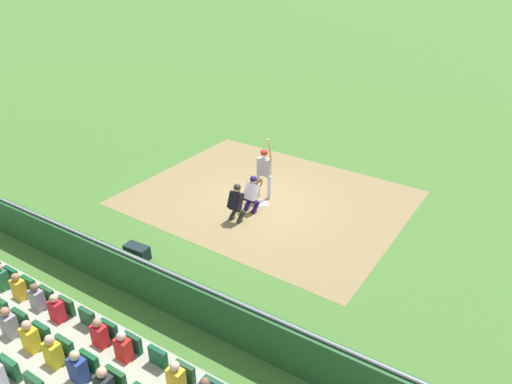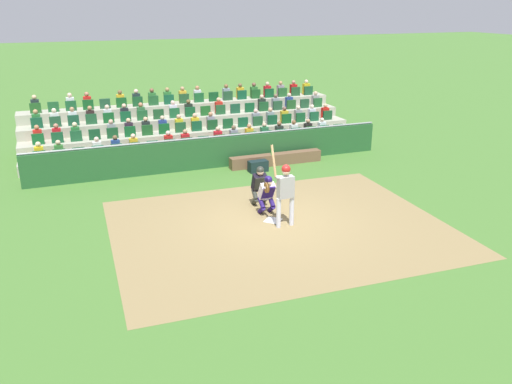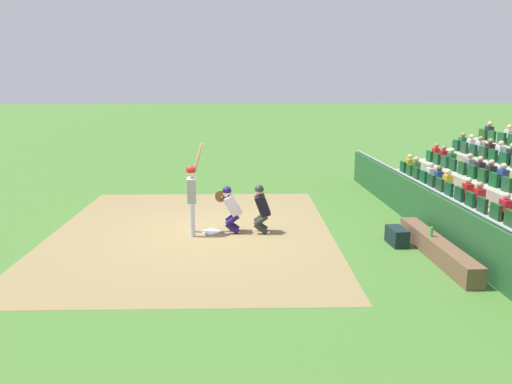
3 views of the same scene
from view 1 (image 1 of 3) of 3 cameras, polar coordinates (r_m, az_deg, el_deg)
The scene contains 10 objects.
ground_plane at distance 15.95m, azimuth 0.60°, elevation -1.44°, with size 160.00×160.00×0.00m, color #43732D.
infield_dirt_patch at distance 16.32m, azimuth 1.51°, elevation -0.69°, with size 9.22×7.29×0.01m, color olive.
home_plate_marker at distance 15.94m, azimuth 0.60°, elevation -1.39°, with size 0.44×0.44×0.02m, color white.
batter_at_plate at distance 15.85m, azimuth 1.03°, elevation 3.02°, with size 0.62×0.44×2.35m.
catcher_crouching at distance 15.23m, azimuth -0.46°, elevation 0.06°, with size 0.46×0.70×1.26m.
home_plate_umpire at distance 14.69m, azimuth -2.43°, elevation -1.09°, with size 0.48×0.48×1.30m.
dugout_wall at distance 11.96m, azimuth -14.05°, elevation -10.37°, with size 13.82×0.24×1.23m.
dugout_bench at distance 13.93m, azimuth -19.02°, elevation -6.96°, with size 3.73×0.40×0.44m, color brown.
water_bottle_on_bench at distance 13.64m, azimuth -18.45°, elevation -5.97°, with size 0.07×0.07×0.23m, color green.
equipment_duffel_bag at distance 13.59m, azimuth -14.47°, elevation -7.21°, with size 0.72×0.36×0.42m, color black.
Camera 1 is at (7.23, -11.85, 7.86)m, focal length 32.38 mm.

